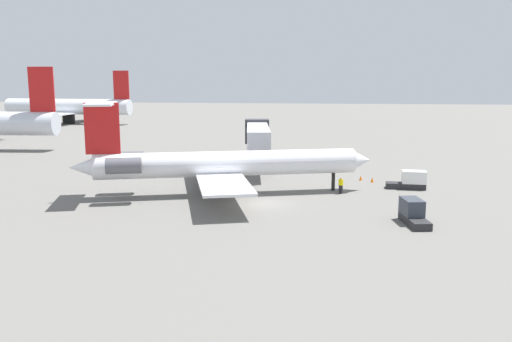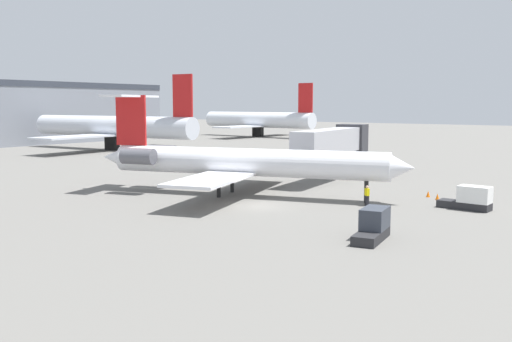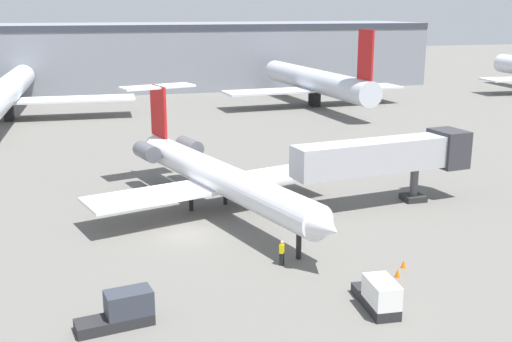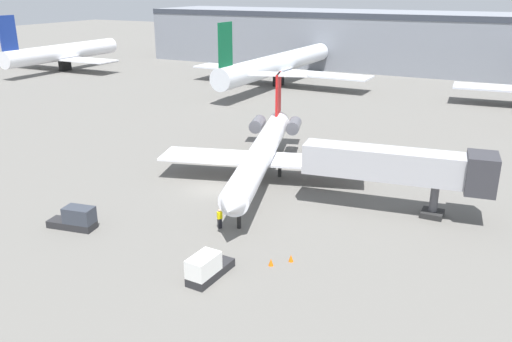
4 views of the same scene
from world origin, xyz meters
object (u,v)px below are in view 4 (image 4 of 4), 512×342
(ground_crew_marshaller, at_px, (220,218))
(traffic_cone_near, at_px, (291,258))
(parked_airliner_west_end, at_px, (63,53))
(parked_airliner_west_mid, at_px, (278,64))
(traffic_cone_mid, at_px, (271,262))
(baggage_tug_trailing, at_px, (76,219))
(regional_jet, at_px, (263,149))
(baggage_tug_lead, at_px, (207,268))
(jet_bridge, at_px, (409,167))

(ground_crew_marshaller, xyz_separation_m, traffic_cone_near, (7.39, -2.50, -0.58))
(traffic_cone_near, height_order, parked_airliner_west_end, parked_airliner_west_end)
(ground_crew_marshaller, height_order, parked_airliner_west_mid, parked_airliner_west_mid)
(traffic_cone_mid, xyz_separation_m, parked_airliner_west_end, (-81.19, 60.20, 3.85))
(baggage_tug_trailing, bearing_deg, parked_airliner_west_end, 136.18)
(parked_airliner_west_mid, bearing_deg, baggage_tug_trailing, -79.65)
(traffic_cone_mid, bearing_deg, regional_jet, 117.77)
(regional_jet, bearing_deg, baggage_tug_trailing, -115.87)
(baggage_tug_lead, distance_m, traffic_cone_near, 6.34)
(parked_airliner_west_mid, bearing_deg, ground_crew_marshaller, -69.75)
(ground_crew_marshaller, relative_size, parked_airliner_west_end, 0.05)
(traffic_cone_near, distance_m, parked_airliner_west_end, 101.29)
(regional_jet, height_order, baggage_tug_trailing, regional_jet)
(traffic_cone_near, bearing_deg, baggage_tug_lead, -130.85)
(traffic_cone_mid, bearing_deg, parked_airliner_west_mid, 114.03)
(baggage_tug_lead, height_order, parked_airliner_west_end, parked_airliner_west_end)
(parked_airliner_west_end, bearing_deg, baggage_tug_trailing, -43.82)
(baggage_tug_lead, height_order, traffic_cone_near, baggage_tug_lead)
(baggage_tug_lead, bearing_deg, parked_airliner_west_mid, 110.68)
(baggage_tug_lead, height_order, baggage_tug_trailing, same)
(traffic_cone_near, bearing_deg, parked_airliner_west_mid, 115.20)
(traffic_cone_mid, bearing_deg, jet_bridge, 64.44)
(baggage_tug_lead, bearing_deg, traffic_cone_near, 49.15)
(jet_bridge, bearing_deg, baggage_tug_trailing, -146.83)
(jet_bridge, relative_size, traffic_cone_mid, 29.42)
(baggage_tug_lead, xyz_separation_m, baggage_tug_trailing, (-13.68, 1.96, 0.00))
(jet_bridge, distance_m, parked_airliner_west_mid, 62.32)
(baggage_tug_trailing, distance_m, parked_airliner_west_end, 89.35)
(ground_crew_marshaller, relative_size, traffic_cone_mid, 3.07)
(regional_jet, height_order, traffic_cone_mid, regional_jet)
(parked_airliner_west_end, relative_size, parked_airliner_west_mid, 0.74)
(ground_crew_marshaller, height_order, traffic_cone_near, ground_crew_marshaller)
(parked_airliner_west_end, bearing_deg, ground_crew_marshaller, -37.06)
(jet_bridge, distance_m, ground_crew_marshaller, 16.57)
(parked_airliner_west_mid, bearing_deg, baggage_tug_lead, -69.32)
(baggage_tug_lead, xyz_separation_m, parked_airliner_west_end, (-78.10, 63.79, 3.29))
(baggage_tug_trailing, height_order, traffic_cone_mid, baggage_tug_trailing)
(parked_airliner_west_end, xyz_separation_m, parked_airliner_west_mid, (52.27, 4.66, 0.10))
(traffic_cone_near, relative_size, traffic_cone_mid, 1.00)
(jet_bridge, bearing_deg, baggage_tug_lead, -119.17)
(jet_bridge, height_order, baggage_tug_lead, jet_bridge)
(traffic_cone_near, bearing_deg, parked_airliner_west_end, 144.33)
(jet_bridge, distance_m, traffic_cone_near, 14.12)
(traffic_cone_mid, bearing_deg, ground_crew_marshaller, 149.92)
(regional_jet, bearing_deg, baggage_tug_lead, -74.90)
(ground_crew_marshaller, height_order, traffic_cone_mid, ground_crew_marshaller)
(jet_bridge, height_order, baggage_tug_trailing, jet_bridge)
(baggage_tug_trailing, bearing_deg, baggage_tug_lead, -8.17)
(regional_jet, relative_size, traffic_cone_mid, 53.03)
(ground_crew_marshaller, bearing_deg, parked_airliner_west_end, 142.94)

